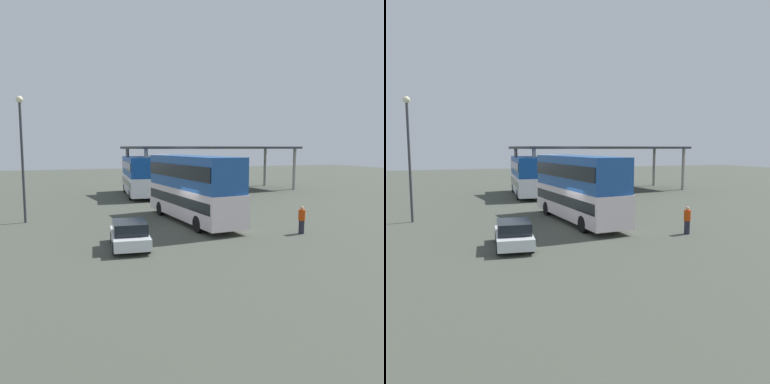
# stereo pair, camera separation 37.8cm
# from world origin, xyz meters

# --- Properties ---
(ground_plane) EXTENTS (140.00, 140.00, 0.00)m
(ground_plane) POSITION_xyz_m (0.00, 0.00, 0.00)
(ground_plane) COLOR #43483E
(double_decker_main) EXTENTS (3.17, 10.45, 4.39)m
(double_decker_main) POSITION_xyz_m (0.64, 2.29, 2.40)
(double_decker_main) COLOR silver
(double_decker_main) RESTS_ON ground_plane
(parked_hatchback) EXTENTS (2.12, 3.92, 1.35)m
(parked_hatchback) POSITION_xyz_m (-4.63, -2.99, 0.67)
(parked_hatchback) COLOR silver
(parked_hatchback) RESTS_ON ground_plane
(double_decker_near_canopy) EXTENTS (3.52, 10.61, 4.00)m
(double_decker_near_canopy) POSITION_xyz_m (0.36, 17.48, 2.20)
(double_decker_near_canopy) COLOR silver
(double_decker_near_canopy) RESTS_ON ground_plane
(double_decker_mid_row) EXTENTS (2.87, 11.08, 4.12)m
(double_decker_mid_row) POSITION_xyz_m (4.21, 17.72, 2.27)
(double_decker_mid_row) COLOR navy
(double_decker_mid_row) RESTS_ON ground_plane
(depot_canopy) EXTENTS (20.62, 9.26, 5.06)m
(depot_canopy) POSITION_xyz_m (9.36, 18.23, 4.76)
(depot_canopy) COLOR #33353A
(depot_canopy) RESTS_ON ground_plane
(lamppost_tall) EXTENTS (0.44, 0.44, 8.22)m
(lamppost_tall) POSITION_xyz_m (-9.82, 5.79, 5.14)
(lamppost_tall) COLOR #33353A
(lamppost_tall) RESTS_ON ground_plane
(pedestrian_waiting) EXTENTS (0.38, 0.38, 1.60)m
(pedestrian_waiting) POSITION_xyz_m (5.28, -3.33, 0.79)
(pedestrian_waiting) COLOR #262633
(pedestrian_waiting) RESTS_ON ground_plane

